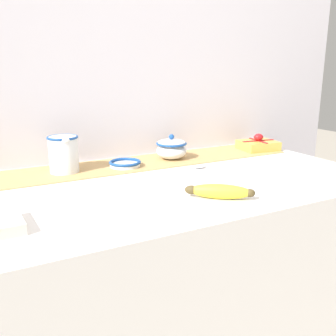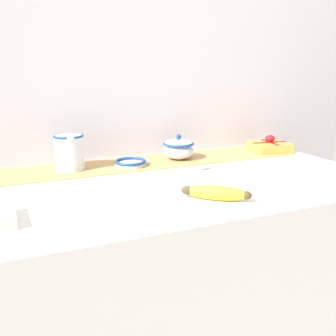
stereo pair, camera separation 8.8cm
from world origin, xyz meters
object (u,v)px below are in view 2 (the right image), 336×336
Objects in this scene: small_dish at (130,163)px; banana at (216,193)px; cream_pitcher at (69,151)px; spoon at (201,168)px; sugar_bowl at (178,148)px; gift_box at (269,146)px.

banana is at bearing -76.57° from small_dish.
cream_pitcher is 0.77× the size of banana.
spoon is at bearing -31.14° from small_dish.
sugar_bowl is 0.16m from spoon.
sugar_bowl is 0.72× the size of gift_box.
banana is (0.30, -0.45, -0.05)m from cream_pitcher.
gift_box is (0.50, 0.42, 0.00)m from banana.
banana is 0.65m from gift_box.
spoon is (0.21, -0.13, -0.01)m from small_dish.
gift_box is at bearing 24.19° from spoon.
small_dish is 0.60× the size of spoon.
small_dish reaches higher than spoon.
cream_pitcher is 1.10× the size of small_dish.
cream_pitcher reaches higher than spoon.
banana is at bearing -139.46° from gift_box.
cream_pitcher reaches higher than small_dish.
sugar_bowl is at bearing 177.03° from gift_box.
banana is (0.10, -0.42, 0.01)m from small_dish.
sugar_bowl is 0.46m from banana.
gift_box is at bearing 40.54° from banana.
banana is at bearing -102.19° from sugar_bowl.
cream_pitcher reaches higher than banana.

